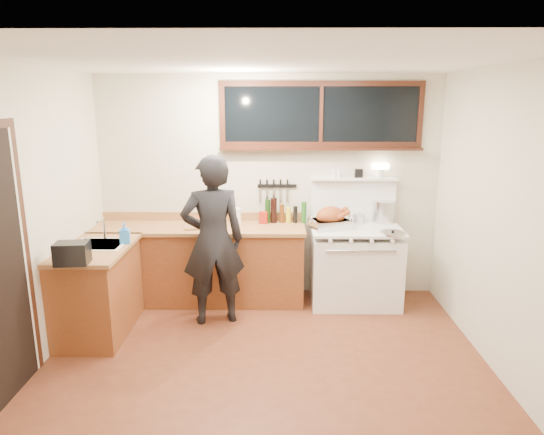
{
  "coord_description": "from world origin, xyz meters",
  "views": [
    {
      "loc": [
        0.11,
        -3.92,
        2.3
      ],
      "look_at": [
        0.05,
        0.85,
        1.15
      ],
      "focal_mm": 32.0,
      "sensor_mm": 36.0,
      "label": 1
    }
  ],
  "objects_px": {
    "man": "(213,240)",
    "cutting_board": "(202,222)",
    "roast_turkey": "(331,219)",
    "vintage_stove": "(355,264)"
  },
  "relations": [
    {
      "from": "roast_turkey",
      "to": "man",
      "type": "bearing_deg",
      "value": -158.23
    },
    {
      "from": "roast_turkey",
      "to": "vintage_stove",
      "type": "bearing_deg",
      "value": 3.32
    },
    {
      "from": "vintage_stove",
      "to": "cutting_board",
      "type": "height_order",
      "value": "vintage_stove"
    },
    {
      "from": "vintage_stove",
      "to": "cutting_board",
      "type": "distance_m",
      "value": 1.82
    },
    {
      "from": "vintage_stove",
      "to": "man",
      "type": "bearing_deg",
      "value": -161.46
    },
    {
      "from": "man",
      "to": "roast_turkey",
      "type": "relative_size",
      "value": 3.55
    },
    {
      "from": "cutting_board",
      "to": "roast_turkey",
      "type": "height_order",
      "value": "roast_turkey"
    },
    {
      "from": "man",
      "to": "cutting_board",
      "type": "relative_size",
      "value": 4.0
    },
    {
      "from": "man",
      "to": "cutting_board",
      "type": "xyz_separation_m",
      "value": [
        -0.19,
        0.54,
        0.06
      ]
    },
    {
      "from": "man",
      "to": "vintage_stove",
      "type": "bearing_deg",
      "value": 18.54
    }
  ]
}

